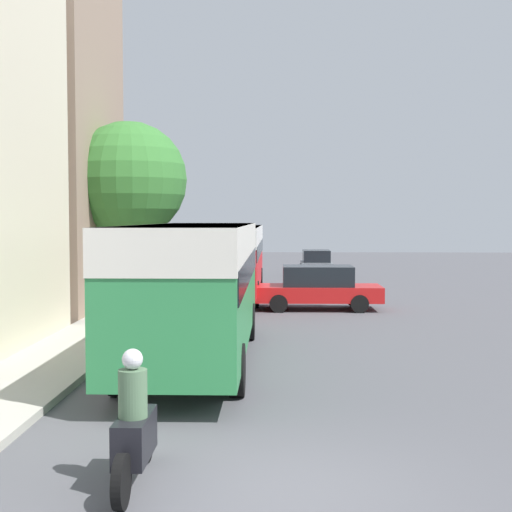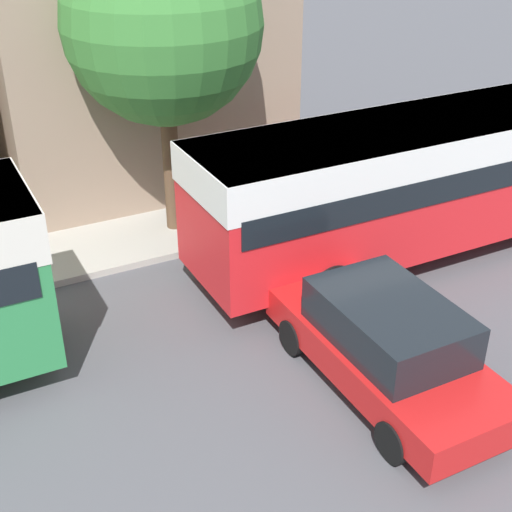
{
  "view_description": "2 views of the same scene",
  "coord_description": "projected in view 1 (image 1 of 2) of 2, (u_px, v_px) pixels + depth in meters",
  "views": [
    {
      "loc": [
        -0.07,
        -8.5,
        3.35
      ],
      "look_at": [
        -0.77,
        16.74,
        1.98
      ],
      "focal_mm": 50.0,
      "sensor_mm": 36.0,
      "label": 1
    },
    {
      "loc": [
        8.66,
        11.27,
        7.52
      ],
      "look_at": [
        -0.09,
        15.79,
        2.03
      ],
      "focal_mm": 50.0,
      "sensor_mm": 36.0,
      "label": 2
    }
  ],
  "objects": [
    {
      "name": "ground_plane",
      "position": [
        281.0,
        493.0,
        8.66
      ],
      "size": [
        120.0,
        120.0,
        0.0
      ],
      "primitive_type": "plane",
      "color": "#515156"
    },
    {
      "name": "building_far_terrace",
      "position": [
        21.0,
        141.0,
        25.29
      ],
      "size": [
        5.84,
        6.9,
        12.15
      ],
      "color": "gray",
      "rests_on": "ground_plane"
    },
    {
      "name": "bus_lead",
      "position": [
        196.0,
        274.0,
        16.33
      ],
      "size": [
        2.52,
        10.04,
        3.18
      ],
      "color": "#2D8447",
      "rests_on": "ground_plane"
    },
    {
      "name": "bus_following",
      "position": [
        231.0,
        251.0,
        29.74
      ],
      "size": [
        2.51,
        11.14,
        2.98
      ],
      "color": "red",
      "rests_on": "ground_plane"
    },
    {
      "name": "motorcycle_behind_lead",
      "position": [
        134.0,
        431.0,
        8.9
      ],
      "size": [
        0.38,
        2.24,
        1.73
      ],
      "color": "black",
      "rests_on": "ground_plane"
    },
    {
      "name": "car_crossing",
      "position": [
        318.0,
        287.0,
        25.87
      ],
      "size": [
        4.59,
        1.96,
        1.59
      ],
      "rotation": [
        0.0,
        0.0,
        -1.57
      ],
      "color": "red",
      "rests_on": "ground_plane"
    },
    {
      "name": "car_far_curb",
      "position": [
        316.0,
        263.0,
        40.73
      ],
      "size": [
        1.79,
        3.81,
        1.49
      ],
      "rotation": [
        0.0,
        0.0,
        3.14
      ],
      "color": "slate",
      "rests_on": "ground_plane"
    },
    {
      "name": "pedestrian_walking_away",
      "position": [
        170.0,
        270.0,
        30.62
      ],
      "size": [
        0.43,
        0.43,
        1.87
      ],
      "color": "#232838",
      "rests_on": "sidewalk"
    },
    {
      "name": "street_tree",
      "position": [
        129.0,
        180.0,
        24.86
      ],
      "size": [
        4.07,
        4.07,
        6.55
      ],
      "color": "brown",
      "rests_on": "sidewalk"
    }
  ]
}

